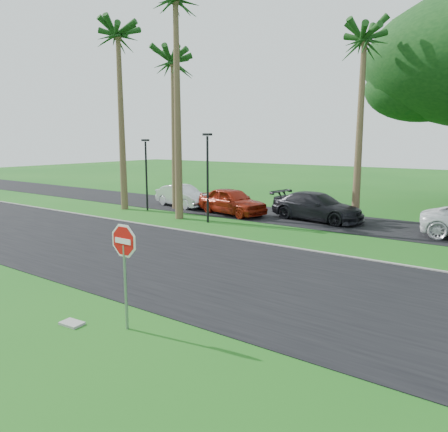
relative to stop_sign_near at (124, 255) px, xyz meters
name	(u,v)px	position (x,y,z in m)	size (l,w,h in m)	color
ground	(193,289)	(-0.50, 3.00, -1.77)	(120.00, 120.00, 0.00)	#145314
road	(232,272)	(-0.50, 5.00, -1.76)	(120.00, 8.00, 0.02)	black
parking_strip	(345,223)	(-0.50, 15.50, -1.76)	(120.00, 5.00, 0.02)	black
curb	(288,247)	(-0.50, 9.05, -1.74)	(120.00, 0.12, 0.06)	gray
stop_sign_near	(124,255)	(0.00, 0.00, 0.00)	(1.05, 0.07, 2.62)	gray
palm_left_far	(118,40)	(-13.50, 12.00, 8.36)	(5.00, 5.00, 11.50)	brown
palm_left_mid	(173,66)	(-11.00, 14.00, 6.90)	(5.00, 5.00, 10.00)	brown
palm_left_near	(176,5)	(-8.50, 11.50, 9.33)	(5.00, 5.00, 12.50)	brown
palm_center	(364,44)	(-0.50, 17.00, 7.39)	(5.00, 5.00, 10.50)	brown
streetlight_left	(146,170)	(-12.00, 12.50, 0.72)	(0.45, 0.25, 4.34)	black
streetlight_right	(208,172)	(-6.50, 11.50, 0.88)	(0.45, 0.25, 4.64)	black
car_silver	(183,196)	(-11.13, 14.82, -1.08)	(1.47, 4.20, 1.39)	silver
car_red	(232,201)	(-6.85, 14.26, -1.01)	(1.81, 4.51, 1.54)	maroon
car_dark	(317,207)	(-2.04, 15.36, -1.03)	(2.09, 5.13, 1.49)	black
utility_slab	(72,323)	(-1.25, -0.61, -1.74)	(0.55, 0.35, 0.06)	gray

